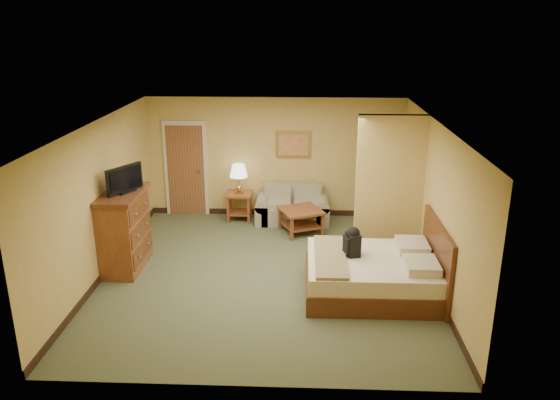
# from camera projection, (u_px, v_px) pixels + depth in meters

# --- Properties ---
(floor) EXTENTS (6.00, 6.00, 0.00)m
(floor) POSITION_uv_depth(u_px,v_px,m) (266.00, 274.00, 9.34)
(floor) COLOR #4C5336
(floor) RESTS_ON ground
(ceiling) EXTENTS (6.00, 6.00, 0.00)m
(ceiling) POSITION_uv_depth(u_px,v_px,m) (265.00, 124.00, 8.52)
(ceiling) COLOR white
(ceiling) RESTS_ON back_wall
(back_wall) EXTENTS (5.50, 0.02, 2.60)m
(back_wall) POSITION_uv_depth(u_px,v_px,m) (275.00, 158.00, 11.77)
(back_wall) COLOR tan
(back_wall) RESTS_ON floor
(left_wall) EXTENTS (0.02, 6.00, 2.60)m
(left_wall) POSITION_uv_depth(u_px,v_px,m) (100.00, 200.00, 9.04)
(left_wall) COLOR tan
(left_wall) RESTS_ON floor
(right_wall) EXTENTS (0.02, 6.00, 2.60)m
(right_wall) POSITION_uv_depth(u_px,v_px,m) (435.00, 205.00, 8.82)
(right_wall) COLOR tan
(right_wall) RESTS_ON floor
(partition) EXTENTS (1.20, 0.15, 2.60)m
(partition) POSITION_uv_depth(u_px,v_px,m) (389.00, 187.00, 9.72)
(partition) COLOR tan
(partition) RESTS_ON floor
(door) EXTENTS (0.94, 0.16, 2.10)m
(door) POSITION_uv_depth(u_px,v_px,m) (186.00, 169.00, 11.90)
(door) COLOR beige
(door) RESTS_ON floor
(baseboard) EXTENTS (5.50, 0.02, 0.12)m
(baseboard) POSITION_uv_depth(u_px,v_px,m) (275.00, 212.00, 12.16)
(baseboard) COLOR black
(baseboard) RESTS_ON floor
(loveseat) EXTENTS (1.56, 0.72, 0.79)m
(loveseat) POSITION_uv_depth(u_px,v_px,m) (292.00, 210.00, 11.68)
(loveseat) COLOR gray
(loveseat) RESTS_ON floor
(side_table) EXTENTS (0.55, 0.55, 0.60)m
(side_table) POSITION_uv_depth(u_px,v_px,m) (239.00, 202.00, 11.76)
(side_table) COLOR brown
(side_table) RESTS_ON floor
(table_lamp) EXTENTS (0.38, 0.38, 0.63)m
(table_lamp) POSITION_uv_depth(u_px,v_px,m) (239.00, 172.00, 11.54)
(table_lamp) COLOR #B88D43
(table_lamp) RESTS_ON side_table
(coffee_table) EXTENTS (1.02, 1.02, 0.50)m
(coffee_table) POSITION_uv_depth(u_px,v_px,m) (301.00, 216.00, 11.05)
(coffee_table) COLOR brown
(coffee_table) RESTS_ON floor
(wall_picture) EXTENTS (0.75, 0.04, 0.59)m
(wall_picture) POSITION_uv_depth(u_px,v_px,m) (293.00, 145.00, 11.64)
(wall_picture) COLOR #B78E3F
(wall_picture) RESTS_ON back_wall
(dresser) EXTENTS (0.68, 1.29, 1.38)m
(dresser) POSITION_uv_depth(u_px,v_px,m) (124.00, 230.00, 9.40)
(dresser) COLOR brown
(dresser) RESTS_ON floor
(tv) EXTENTS (0.42, 0.68, 0.46)m
(tv) POSITION_uv_depth(u_px,v_px,m) (125.00, 180.00, 9.11)
(tv) COLOR black
(tv) RESTS_ON dresser
(bed) EXTENTS (2.15, 1.83, 1.18)m
(bed) POSITION_uv_depth(u_px,v_px,m) (378.00, 273.00, 8.65)
(bed) COLOR #4E2512
(bed) RESTS_ON floor
(backpack) EXTENTS (0.25, 0.32, 0.48)m
(backpack) POSITION_uv_depth(u_px,v_px,m) (353.00, 240.00, 8.61)
(backpack) COLOR black
(backpack) RESTS_ON bed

